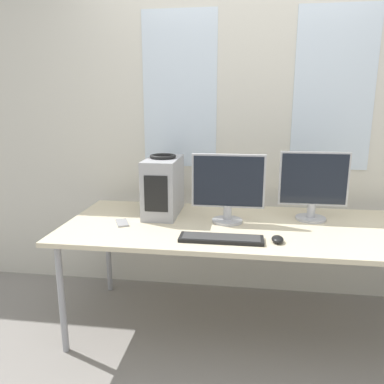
{
  "coord_description": "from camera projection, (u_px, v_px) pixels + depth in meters",
  "views": [
    {
      "loc": [
        -0.07,
        -1.8,
        1.47
      ],
      "look_at": [
        -0.38,
        0.47,
        0.93
      ],
      "focal_mm": 35.0,
      "sensor_mm": 36.0,
      "label": 1
    }
  ],
  "objects": [
    {
      "name": "wall_back",
      "position": [
        253.0,
        120.0,
        2.78
      ],
      "size": [
        8.0,
        0.07,
        2.7
      ],
      "color": "beige",
      "rests_on": "ground_plane"
    },
    {
      "name": "headphones",
      "position": [
        163.0,
        156.0,
        2.52
      ],
      "size": [
        0.18,
        0.18,
        0.02
      ],
      "color": "black",
      "rests_on": "pc_tower"
    },
    {
      "name": "ground_plane",
      "position": [
        248.0,
        377.0,
        2.06
      ],
      "size": [
        14.0,
        14.0,
        0.0
      ],
      "primitive_type": "plane",
      "color": "gray"
    },
    {
      "name": "keyboard",
      "position": [
        221.0,
        239.0,
        2.09
      ],
      "size": [
        0.47,
        0.14,
        0.02
      ],
      "color": "black",
      "rests_on": "desk"
    },
    {
      "name": "pc_tower",
      "position": [
        163.0,
        186.0,
        2.56
      ],
      "size": [
        0.22,
        0.45,
        0.39
      ],
      "color": "#9E9EA3",
      "rests_on": "desk"
    },
    {
      "name": "desk",
      "position": [
        251.0,
        231.0,
        2.36
      ],
      "size": [
        2.37,
        0.94,
        0.73
      ],
      "color": "beige",
      "rests_on": "ground_plane"
    },
    {
      "name": "monitor_right_near",
      "position": [
        313.0,
        185.0,
        2.41
      ],
      "size": [
        0.44,
        0.2,
        0.45
      ],
      "color": "#B7B7BC",
      "rests_on": "desk"
    },
    {
      "name": "mouse",
      "position": [
        278.0,
        239.0,
        2.06
      ],
      "size": [
        0.07,
        0.1,
        0.04
      ],
      "color": "black",
      "rests_on": "desk"
    },
    {
      "name": "cell_phone",
      "position": [
        122.0,
        223.0,
        2.39
      ],
      "size": [
        0.13,
        0.16,
        0.01
      ],
      "rotation": [
        0.0,
        0.0,
        0.44
      ],
      "color": "#99999E",
      "rests_on": "desk"
    },
    {
      "name": "monitor_main",
      "position": [
        228.0,
        187.0,
        2.36
      ],
      "size": [
        0.46,
        0.2,
        0.44
      ],
      "color": "#B7B7BC",
      "rests_on": "desk"
    }
  ]
}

